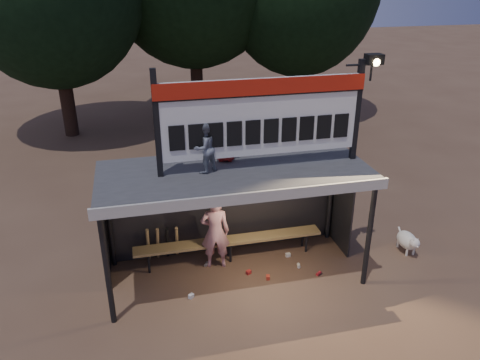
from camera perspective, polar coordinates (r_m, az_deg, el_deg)
ground at (r=9.76m, az=-0.61°, el=-11.29°), size 80.00×80.00×0.00m
player at (r=9.57m, az=-3.05°, el=-6.33°), size 0.64×0.47×1.62m
child_a at (r=8.34m, az=-4.33°, el=3.95°), size 0.57×0.54×0.93m
child_b at (r=8.85m, az=-1.82°, el=5.24°), size 0.52×0.40×0.94m
dugout_shelter at (r=9.03m, az=-1.01°, el=-0.83°), size 5.10×2.08×2.32m
scoreboard_assembly at (r=8.40m, az=3.05°, el=7.99°), size 4.10×0.27×1.99m
bench at (r=9.96m, az=-1.33°, el=-7.47°), size 4.00×0.35×0.48m
dog at (r=10.91m, az=19.78°, el=-6.97°), size 0.36×0.81×0.49m
bats at (r=10.05m, az=-9.42°, el=-7.56°), size 0.67×0.35×0.84m
litter at (r=9.75m, az=2.50°, el=-11.09°), size 2.76×1.10×0.08m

